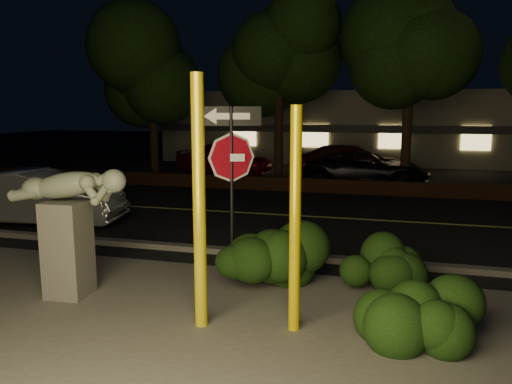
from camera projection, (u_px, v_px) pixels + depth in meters
ground at (329, 199)px, 17.01m from camera, size 90.00×90.00×0.00m
patio at (227, 343)px, 6.54m from camera, size 14.00×6.00×0.02m
road at (316, 217)px, 14.15m from camera, size 80.00×8.00×0.01m
lane_marking at (316, 217)px, 14.15m from camera, size 80.00×0.12×0.00m
curb at (287, 256)px, 10.24m from camera, size 80.00×0.25×0.12m
brick_wall at (334, 186)px, 18.21m from camera, size 40.00×0.35×0.50m
parking_lot at (347, 173)px, 23.67m from camera, size 40.00×12.00×0.01m
building at (360, 126)px, 30.94m from camera, size 22.00×10.20×4.00m
tree_far_a at (151, 54)px, 21.05m from camera, size 4.60×4.60×7.43m
tree_far_b at (279, 32)px, 19.70m from camera, size 5.20×5.20×8.41m
tree_far_c at (411, 36)px, 18.09m from camera, size 4.80×4.80×7.84m
yellow_pole_left at (199, 204)px, 6.78m from camera, size 0.18×0.18×3.51m
yellow_pole_right at (295, 222)px, 6.67m from camera, size 0.15×0.15×3.09m
signpost at (231, 158)px, 8.71m from camera, size 0.99×0.38×3.08m
sculpture at (68, 218)px, 7.98m from camera, size 1.99×0.66×2.12m
hedge_center at (279, 257)px, 8.42m from camera, size 2.20×1.04×1.14m
hedge_right at (375, 261)px, 8.36m from camera, size 1.75×1.21×1.04m
hedge_far_right at (417, 308)px, 6.42m from camera, size 1.67×1.34×1.01m
silver_sedan at (39, 198)px, 13.15m from camera, size 4.59×2.16×1.45m
parked_car_red at (224, 159)px, 23.07m from camera, size 4.71×2.42×1.53m
parked_car_darkred at (352, 163)px, 21.52m from camera, size 5.42×2.96×1.49m
parked_car_dark at (367, 168)px, 19.98m from camera, size 4.98×2.45×1.36m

